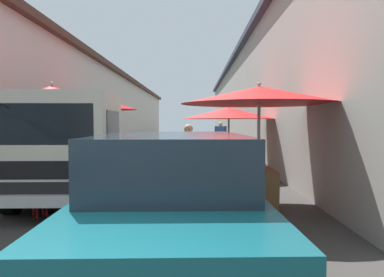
# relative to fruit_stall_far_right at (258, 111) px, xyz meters

# --- Properties ---
(ground) EXTENTS (90.00, 90.00, 0.00)m
(ground) POSITION_rel_fruit_stall_far_right_xyz_m (8.59, 2.21, -1.79)
(ground) COLOR #3D3A38
(building_left_whitewash) EXTENTS (49.80, 7.50, 4.54)m
(building_left_whitewash) POSITION_rel_fruit_stall_far_right_xyz_m (10.84, 9.07, 0.49)
(building_left_whitewash) COLOR beige
(building_left_whitewash) RESTS_ON ground
(building_right_concrete) EXTENTS (49.80, 7.50, 5.47)m
(building_right_concrete) POSITION_rel_fruit_stall_far_right_xyz_m (10.84, -4.65, 0.95)
(building_right_concrete) COLOR #A39E93
(building_right_concrete) RESTS_ON ground
(fruit_stall_far_right) EXTENTS (2.87, 2.87, 2.32)m
(fruit_stall_far_right) POSITION_rel_fruit_stall_far_right_xyz_m (0.00, 0.00, 0.00)
(fruit_stall_far_right) COLOR #9E9EA3
(fruit_stall_far_right) RESTS_ON ground
(fruit_stall_far_left) EXTENTS (2.15, 2.15, 2.41)m
(fruit_stall_far_left) POSITION_rel_fruit_stall_far_right_xyz_m (4.67, 4.13, -0.03)
(fruit_stall_far_left) COLOR #9E9EA3
(fruit_stall_far_left) RESTS_ON ground
(fruit_stall_near_left) EXTENTS (2.28, 2.28, 2.40)m
(fruit_stall_near_left) POSITION_rel_fruit_stall_far_right_xyz_m (0.64, 4.03, 0.02)
(fruit_stall_near_left) COLOR #9E9EA3
(fruit_stall_near_left) RESTS_ON ground
(fruit_stall_mid_lane) EXTENTS (2.84, 2.84, 2.12)m
(fruit_stall_mid_lane) POSITION_rel_fruit_stall_far_right_xyz_m (4.34, 0.14, -0.16)
(fruit_stall_mid_lane) COLOR #9E9EA3
(fruit_stall_mid_lane) RESTS_ON ground
(hatchback_car) EXTENTS (3.97, 2.04, 1.45)m
(hatchback_car) POSITION_rel_fruit_stall_far_right_xyz_m (-2.69, 1.39, -1.06)
(hatchback_car) COLOR #0F4C56
(hatchback_car) RESTS_ON ground
(delivery_truck) EXTENTS (4.98, 2.11, 2.08)m
(delivery_truck) POSITION_rel_fruit_stall_far_right_xyz_m (0.25, 3.47, -0.75)
(delivery_truck) COLOR black
(delivery_truck) RESTS_ON ground
(vendor_by_crates) EXTENTS (0.52, 0.42, 1.54)m
(vendor_by_crates) POSITION_rel_fruit_stall_far_right_xyz_m (1.72, 1.31, -0.92)
(vendor_by_crates) COLOR #232328
(vendor_by_crates) RESTS_ON ground
(vendor_in_shade) EXTENTS (0.36, 0.60, 1.61)m
(vendor_in_shade) POSITION_rel_fruit_stall_far_right_xyz_m (11.59, -0.13, -0.86)
(vendor_in_shade) COLOR #665B4C
(vendor_in_shade) RESTS_ON ground
(parked_scooter) EXTENTS (1.69, 0.32, 1.14)m
(parked_scooter) POSITION_rel_fruit_stall_far_right_xyz_m (10.37, 3.82, -1.34)
(parked_scooter) COLOR black
(parked_scooter) RESTS_ON ground
(plastic_stool) EXTENTS (0.30, 0.30, 0.43)m
(plastic_stool) POSITION_rel_fruit_stall_far_right_xyz_m (-0.65, 3.75, -1.47)
(plastic_stool) COLOR red
(plastic_stool) RESTS_ON ground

